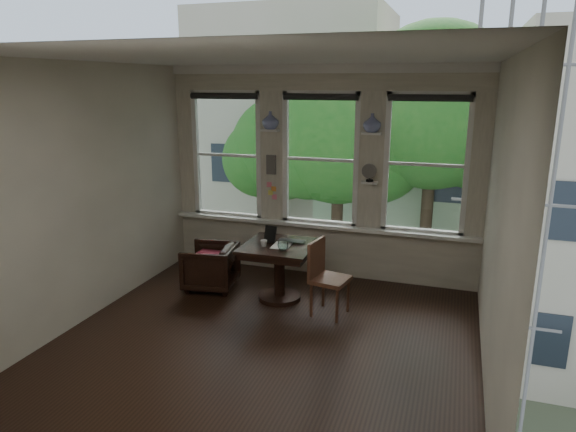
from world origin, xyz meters
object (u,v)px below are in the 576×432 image
(side_chair_right, at_px, (330,279))
(laptop, at_px, (290,242))
(table, at_px, (279,272))
(armchair_left, at_px, (210,267))
(mug, at_px, (264,243))

(side_chair_right, xyz_separation_m, laptop, (-0.62, 0.32, 0.30))
(table, bearing_deg, laptop, 35.56)
(table, xyz_separation_m, armchair_left, (-1.02, 0.04, -0.06))
(table, distance_m, armchair_left, 1.02)
(armchair_left, distance_m, mug, 1.00)
(laptop, xyz_separation_m, mug, (-0.28, -0.22, 0.03))
(side_chair_right, distance_m, mug, 0.96)
(table, bearing_deg, side_chair_right, -17.81)
(armchair_left, height_order, side_chair_right, side_chair_right)
(side_chair_right, height_order, laptop, side_chair_right)
(side_chair_right, relative_size, laptop, 2.59)
(side_chair_right, bearing_deg, mug, 94.31)
(table, relative_size, laptop, 2.53)
(laptop, distance_m, mug, 0.36)
(side_chair_right, xyz_separation_m, mug, (-0.90, 0.10, 0.33))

